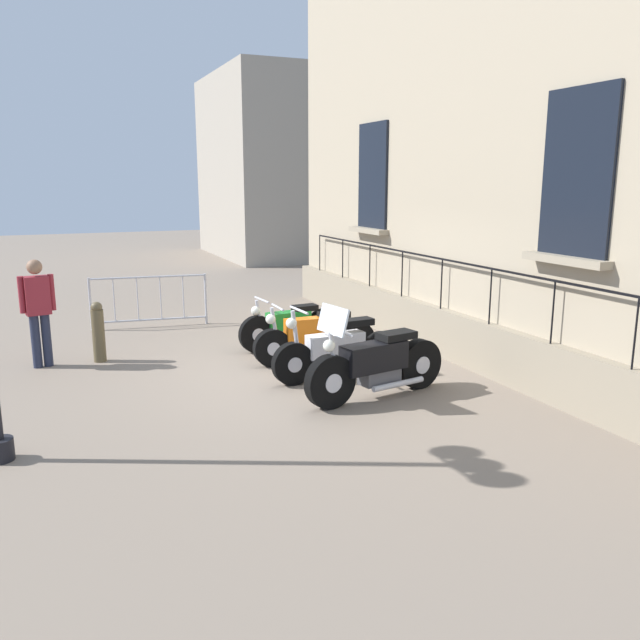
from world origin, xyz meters
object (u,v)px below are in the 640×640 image
motorcycle_white (338,351)px  motorcycle_orange (315,337)px  crowd_barrier (149,299)px  motorcycle_green (291,326)px  bollard (98,332)px  pedestrian_standing (38,307)px  motorcycle_black (376,365)px

motorcycle_white → motorcycle_orange: bearing=-92.0°
motorcycle_white → crowd_barrier: motorcycle_white is taller
motorcycle_green → motorcycle_orange: size_ratio=0.92×
motorcycle_white → crowd_barrier: size_ratio=0.93×
bollard → motorcycle_green: bearing=172.1°
bollard → pedestrian_standing: pedestrian_standing is taller
motorcycle_orange → bollard: bollard is taller
pedestrian_standing → bollard: bearing=177.6°
crowd_barrier → bollard: crowd_barrier is taller
motorcycle_white → crowd_barrier: 5.05m
motorcycle_green → pedestrian_standing: size_ratio=1.13×
motorcycle_green → motorcycle_black: size_ratio=0.87×
motorcycle_green → pedestrian_standing: (4.03, -0.48, 0.57)m
motorcycle_orange → crowd_barrier: (2.07, -3.67, 0.16)m
motorcycle_orange → crowd_barrier: bearing=-60.6°
motorcycle_black → bollard: bearing=-45.7°
motorcycle_orange → bollard: 3.52m
motorcycle_green → motorcycle_orange: bearing=93.5°
motorcycle_black → crowd_barrier: 6.03m
motorcycle_white → crowd_barrier: bearing=-66.2°
motorcycle_orange → crowd_barrier: size_ratio=0.92×
crowd_barrier → bollard: 2.54m
bollard → motorcycle_orange: bearing=156.5°
motorcycle_white → motorcycle_black: 1.02m
motorcycle_green → bollard: size_ratio=1.95×
motorcycle_white → bollard: bearing=-36.4°
bollard → crowd_barrier: bearing=-117.1°
motorcycle_black → pedestrian_standing: bearing=-39.4°
crowd_barrier → motorcycle_black: bearing=110.7°
pedestrian_standing → motorcycle_black: bearing=140.6°
motorcycle_black → pedestrian_standing: (4.15, -3.41, 0.51)m
motorcycle_green → bollard: bearing=-7.9°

